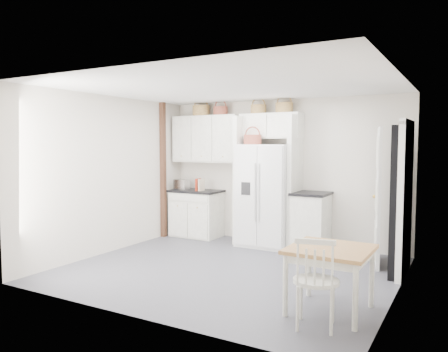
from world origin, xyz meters
The scene contains 27 objects.
floor centered at (0.00, 0.00, 0.00)m, with size 4.50×4.50×0.00m, color #4A4955.
ceiling centered at (0.00, 0.00, 2.60)m, with size 4.50×4.50×0.00m, color white.
wall_back centered at (0.00, 2.00, 1.30)m, with size 4.50×4.50×0.00m, color beige.
wall_left centered at (-2.25, 0.00, 1.30)m, with size 4.00×4.00×0.00m, color beige.
wall_right centered at (2.25, 0.00, 1.30)m, with size 4.00×4.00×0.00m, color beige.
refrigerator centered at (-0.15, 1.65, 0.90)m, with size 0.93×0.75×1.80m, color silver.
base_cab_left centered at (-1.66, 1.70, 0.43)m, with size 0.94×0.59×0.87m, color beige.
base_cab_right centered at (0.66, 1.70, 0.47)m, with size 0.54×0.65×0.95m, color beige.
dining_table centered at (1.70, -0.85, 0.35)m, with size 0.84×0.84×0.70m, color #945C24.
windsor_chair centered at (1.69, -1.31, 0.46)m, with size 0.45×0.41×0.92m, color beige.
counter_left centered at (-1.66, 1.70, 0.89)m, with size 0.98×0.63×0.04m, color black.
counter_right centered at (0.66, 1.70, 0.97)m, with size 0.58×0.69×0.04m, color black.
toaster centered at (-1.97, 1.63, 1.01)m, with size 0.29×0.17×0.20m, color silver.
cookbook_red centered at (-1.57, 1.62, 1.03)m, with size 0.03×0.16×0.23m, color #A92712.
cookbook_cream centered at (-1.50, 1.62, 1.02)m, with size 0.03×0.15×0.23m, color beige.
basket_upper_b centered at (-1.63, 1.83, 2.45)m, with size 0.34×0.34×0.20m, color brown.
basket_upper_c centered at (-1.19, 1.83, 2.43)m, with size 0.28×0.28×0.16m, color maroon.
basket_bridge_a centered at (-0.40, 1.83, 2.43)m, with size 0.29×0.29×0.16m, color brown.
basket_bridge_b centered at (0.10, 1.83, 2.44)m, with size 0.31×0.31×0.18m, color brown.
basket_fridge_a centered at (-0.38, 1.55, 1.88)m, with size 0.32×0.32×0.17m, color maroon.
upper_cabinet centered at (-1.50, 1.83, 1.90)m, with size 1.40×0.34×0.90m, color beige.
bridge_cabinet centered at (-0.15, 1.83, 2.12)m, with size 1.12×0.34×0.45m, color beige.
fridge_panel_left centered at (-0.66, 1.70, 1.15)m, with size 0.08×0.60×2.30m, color beige.
fridge_panel_right centered at (0.36, 1.70, 1.15)m, with size 0.08×0.60×2.30m, color beige.
trim_post centered at (-2.20, 1.35, 1.30)m, with size 0.09×0.09×2.60m, color #3F2515.
doorway_void centered at (2.16, 1.00, 1.02)m, with size 0.18×0.85×2.05m, color black.
door_slab centered at (1.80, 1.33, 1.02)m, with size 0.80×0.04×2.05m, color white.
Camera 1 is at (2.97, -5.40, 1.80)m, focal length 35.00 mm.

